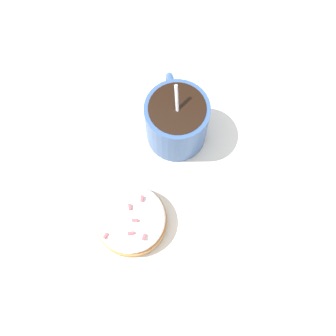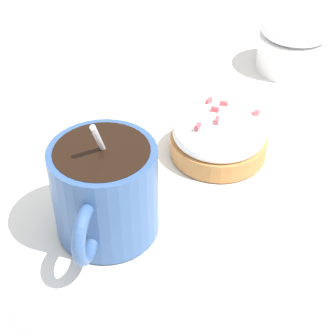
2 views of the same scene
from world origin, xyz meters
name	(u,v)px [view 1 (image 1 of 2)]	position (x,y,z in m)	size (l,w,h in m)	color
ground_plane	(154,177)	(0.00, 0.00, 0.00)	(3.00, 3.00, 0.00)	silver
paper_napkin	(154,176)	(0.00, 0.00, 0.00)	(0.34, 0.30, 0.00)	white
coffee_cup	(176,120)	(-0.07, 0.01, 0.04)	(0.10, 0.08, 0.11)	#335184
frosted_pastry	(131,219)	(0.07, -0.01, 0.02)	(0.09, 0.09, 0.04)	#B2753D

